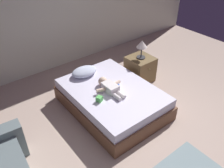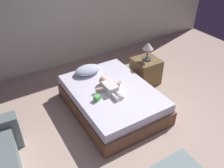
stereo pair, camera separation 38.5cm
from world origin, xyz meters
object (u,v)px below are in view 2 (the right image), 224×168
at_px(bed, 112,99).
at_px(toy_block, 97,98).
at_px(toothbrush, 117,84).
at_px(nightstand, 146,71).
at_px(baby, 109,86).
at_px(pillow, 88,70).
at_px(lamp, 148,47).

xyz_separation_m(bed, toy_block, (-0.35, -0.13, 0.25)).
height_order(bed, toothbrush, toothbrush).
relative_size(toothbrush, nightstand, 0.24).
relative_size(baby, nightstand, 1.15).
bearing_deg(nightstand, toy_block, -160.22).
distance_m(bed, toothbrush, 0.28).
relative_size(pillow, baby, 0.80).
height_order(toothbrush, lamp, lamp).
bearing_deg(baby, lamp, 17.94).
bearing_deg(toothbrush, toy_block, -157.77).
relative_size(baby, toy_block, 5.38).
xyz_separation_m(pillow, toothbrush, (0.28, -0.58, -0.06)).
relative_size(bed, nightstand, 3.45).
distance_m(baby, nightstand, 1.14).
bearing_deg(toy_block, nightstand, 19.78).
relative_size(pillow, nightstand, 0.93).
bearing_deg(nightstand, pillow, 165.28).
distance_m(pillow, lamp, 1.21).
xyz_separation_m(baby, toothbrush, (0.21, 0.06, -0.06)).
bearing_deg(baby, nightstand, 17.94).
xyz_separation_m(bed, lamp, (1.01, 0.36, 0.58)).
height_order(bed, nightstand, nightstand).
height_order(toothbrush, toy_block, toy_block).
distance_m(pillow, toothbrush, 0.65).
relative_size(lamp, toy_block, 3.26).
distance_m(baby, toy_block, 0.33).
bearing_deg(baby, toothbrush, 16.54).
height_order(pillow, baby, baby).
bearing_deg(toy_block, baby, 25.96).
relative_size(bed, pillow, 3.72).
relative_size(bed, toothbrush, 14.51).
bearing_deg(toy_block, lamp, 19.78).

